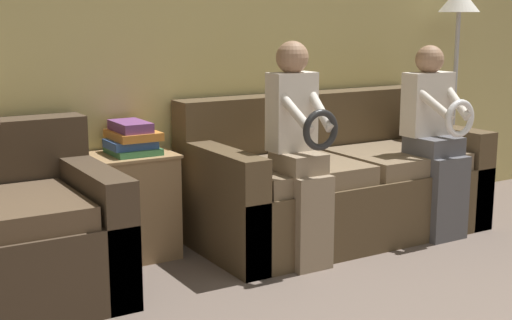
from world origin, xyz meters
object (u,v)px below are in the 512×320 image
book_stack (132,138)px  child_right_seated (436,134)px  side_shelf (134,204)px  couch_main (333,185)px  child_left_seated (300,143)px  floor_lamp (458,29)px

book_stack → child_right_seated: bearing=-18.4°
side_shelf → book_stack: 0.38m
couch_main → child_left_seated: bearing=-144.9°
child_right_seated → side_shelf: size_ratio=1.97×
child_left_seated → floor_lamp: size_ratio=0.79×
child_left_seated → book_stack: child_left_seated is taller
child_right_seated → book_stack: 1.86m
child_right_seated → book_stack: size_ratio=3.84×
floor_lamp → child_left_seated: bearing=-164.3°
child_right_seated → floor_lamp: 1.01m
child_left_seated → side_shelf: child_left_seated is taller
couch_main → child_left_seated: (-0.51, -0.36, 0.37)m
child_left_seated → floor_lamp: floor_lamp is taller
couch_main → child_right_seated: 0.71m
couch_main → side_shelf: size_ratio=3.08×
couch_main → side_shelf: 1.27m
couch_main → book_stack: size_ratio=6.01×
couch_main → side_shelf: couch_main is taller
couch_main → side_shelf: bearing=170.1°
book_stack → floor_lamp: bearing=-2.8°
child_right_seated → floor_lamp: size_ratio=0.76×
couch_main → book_stack: bearing=169.9°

